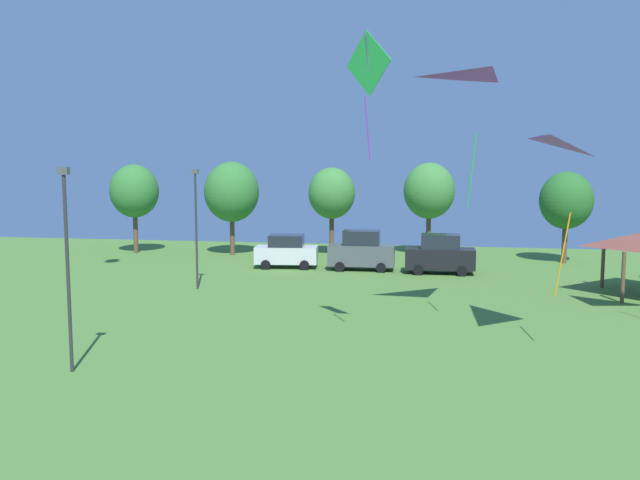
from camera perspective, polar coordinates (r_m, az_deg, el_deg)
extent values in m
cube|color=green|center=(24.40, 4.07, 14.64)|extent=(1.72, 1.48, 2.23)
cylinder|color=purple|center=(24.38, 4.07, 14.65)|extent=(0.18, 0.23, 2.02)
cylinder|color=purple|center=(24.19, 4.03, 9.33)|extent=(0.25, 0.32, 2.25)
pyramid|color=purple|center=(26.55, 22.15, 4.09)|extent=(2.21, 3.24, 0.77)
cylinder|color=orange|center=(26.51, 19.74, -1.17)|extent=(0.49, 0.07, 3.13)
pyramid|color=purple|center=(27.77, 14.27, 11.77)|extent=(3.82, 3.62, 0.33)
cylinder|color=green|center=(28.49, 12.67, 5.69)|extent=(0.33, 0.42, 3.11)
cube|color=silver|center=(45.43, -2.84, -1.24)|extent=(4.31, 2.26, 1.12)
cube|color=#1E232D|center=(45.31, -2.85, -0.05)|extent=(2.44, 1.92, 0.78)
cylinder|color=black|center=(44.48, -1.33, -2.13)|extent=(0.66, 0.29, 0.64)
cylinder|color=black|center=(46.28, -1.12, -1.79)|extent=(0.66, 0.29, 0.64)
cylinder|color=black|center=(44.78, -4.60, -2.09)|extent=(0.66, 0.29, 0.64)
cylinder|color=black|center=(46.57, -4.28, -1.75)|extent=(0.66, 0.29, 0.64)
cube|color=#4C5156|center=(44.43, 3.52, -1.27)|extent=(4.34, 1.85, 1.35)
cube|color=#1E232D|center=(44.29, 3.53, 0.20)|extent=(2.40, 1.67, 0.95)
cylinder|color=black|center=(43.58, 5.16, -2.34)|extent=(0.65, 0.24, 0.64)
cylinder|color=black|center=(45.30, 5.28, -2.00)|extent=(0.65, 0.24, 0.64)
cylinder|color=black|center=(43.80, 1.67, -2.27)|extent=(0.65, 0.24, 0.64)
cylinder|color=black|center=(45.52, 1.93, -1.93)|extent=(0.65, 0.24, 0.64)
cube|color=black|center=(43.67, 10.08, -1.54)|extent=(4.37, 1.82, 1.29)
cube|color=#1E232D|center=(43.53, 10.11, -0.11)|extent=(2.40, 1.67, 0.90)
cylinder|color=black|center=(42.92, 11.87, -2.60)|extent=(0.64, 0.22, 0.64)
cylinder|color=black|center=(44.69, 11.78, -2.23)|extent=(0.64, 0.22, 0.64)
cylinder|color=black|center=(42.88, 8.27, -2.53)|extent=(0.64, 0.22, 0.64)
cylinder|color=black|center=(44.66, 8.32, -2.17)|extent=(0.64, 0.22, 0.64)
cylinder|color=brown|center=(37.30, 24.16, -2.89)|extent=(0.20, 0.20, 2.60)
cylinder|color=brown|center=(41.36, 22.72, -1.94)|extent=(0.20, 0.20, 2.60)
cylinder|color=#2D2D33|center=(38.17, -10.37, 0.68)|extent=(0.12, 0.12, 6.42)
cube|color=#4C4C51|center=(37.98, -10.48, 5.69)|extent=(0.36, 0.20, 0.24)
cylinder|color=#2D2D33|center=(24.13, -20.46, -2.76)|extent=(0.12, 0.12, 6.67)
cube|color=#4C4C51|center=(23.84, -20.80, 5.46)|extent=(0.36, 0.20, 0.24)
cylinder|color=brown|center=(54.52, -15.27, 0.73)|extent=(0.36, 0.36, 3.43)
ellipsoid|color=#337533|center=(54.30, -15.37, 4.00)|extent=(3.72, 3.72, 4.09)
cylinder|color=brown|center=(51.96, -7.40, 0.54)|extent=(0.36, 0.36, 3.26)
ellipsoid|color=#337533|center=(51.72, -7.45, 4.04)|extent=(4.14, 4.14, 4.55)
cylinder|color=brown|center=(51.34, 0.99, 0.60)|extent=(0.36, 0.36, 3.40)
ellipsoid|color=#3D7F38|center=(51.11, 0.99, 3.96)|extent=(3.51, 3.51, 3.86)
cylinder|color=brown|center=(52.03, 9.12, 0.63)|extent=(0.36, 0.36, 3.46)
ellipsoid|color=#3D7F38|center=(51.80, 9.18, 4.12)|extent=(3.85, 3.85, 4.23)
cylinder|color=brown|center=(50.35, 19.90, -0.12)|extent=(0.36, 0.36, 3.05)
ellipsoid|color=#286628|center=(50.12, 20.03, 3.16)|extent=(3.64, 3.64, 4.00)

